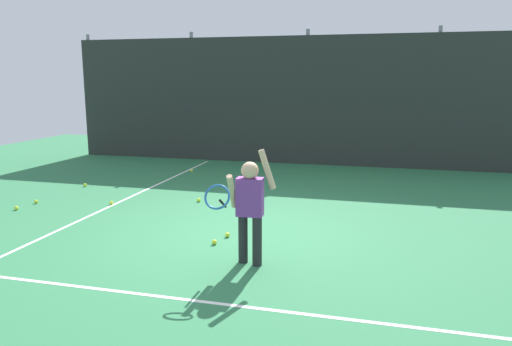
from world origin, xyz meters
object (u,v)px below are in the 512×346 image
object	(u,v)px
tennis_ball_4	(192,171)
tennis_ball_2	(16,208)
tennis_player	(249,204)
tennis_ball_6	(199,200)
tennis_ball_5	(227,235)
tennis_ball_1	(111,203)
tennis_ball_0	(36,202)
tennis_ball_7	(214,242)
tennis_ball_3	(85,185)

from	to	relation	value
tennis_ball_4	tennis_ball_2	bearing A→B (deg)	-111.65
tennis_player	tennis_ball_6	world-z (taller)	tennis_player
tennis_ball_5	tennis_ball_1	bearing A→B (deg)	154.92
tennis_ball_6	tennis_ball_0	bearing A→B (deg)	-162.84
tennis_player	tennis_ball_2	distance (m)	4.58
tennis_ball_0	tennis_ball_4	size ratio (longest dim) A/B	1.00
tennis_ball_4	tennis_ball_0	bearing A→B (deg)	-113.78
tennis_player	tennis_ball_0	bearing A→B (deg)	154.57
tennis_ball_2	tennis_ball_4	size ratio (longest dim) A/B	1.00
tennis_ball_0	tennis_player	bearing A→B (deg)	-22.22
tennis_ball_0	tennis_ball_7	bearing A→B (deg)	-18.28
tennis_ball_1	tennis_ball_5	size ratio (longest dim) A/B	1.00
tennis_ball_3	tennis_ball_6	xyz separation A→B (m)	(2.64, -0.57, 0.00)
tennis_ball_2	tennis_ball_4	world-z (taller)	same
tennis_ball_2	tennis_ball_3	world-z (taller)	same
tennis_ball_2	tennis_ball_5	world-z (taller)	same
tennis_ball_3	tennis_ball_7	distance (m)	4.49
tennis_player	tennis_ball_5	distance (m)	1.24
tennis_ball_2	tennis_ball_1	bearing A→B (deg)	28.03
tennis_player	tennis_ball_1	world-z (taller)	tennis_player
tennis_player	tennis_ball_5	world-z (taller)	tennis_player
tennis_ball_2	tennis_ball_4	distance (m)	4.12
tennis_ball_4	tennis_ball_6	distance (m)	2.82
tennis_ball_4	tennis_ball_3	bearing A→B (deg)	-126.27
tennis_player	tennis_ball_1	bearing A→B (deg)	142.88
tennis_player	tennis_ball_1	xyz separation A→B (m)	(-3.00, 2.02, -0.69)
tennis_ball_0	tennis_ball_2	xyz separation A→B (m)	(-0.03, -0.44, 0.00)
tennis_ball_2	tennis_ball_5	bearing A→B (deg)	-6.73
tennis_ball_3	tennis_ball_4	size ratio (longest dim) A/B	1.00
tennis_ball_0	tennis_ball_6	bearing A→B (deg)	17.16
tennis_ball_1	tennis_ball_2	world-z (taller)	same
tennis_ball_3	tennis_ball_4	distance (m)	2.47
tennis_ball_7	tennis_ball_3	bearing A→B (deg)	144.49
tennis_player	tennis_ball_6	xyz separation A→B (m)	(-1.63, 2.58, -0.69)
tennis_player	tennis_ball_4	size ratio (longest dim) A/B	20.46
tennis_ball_0	tennis_ball_3	distance (m)	1.39
tennis_ball_1	tennis_ball_7	distance (m)	2.81
tennis_ball_0	tennis_ball_2	bearing A→B (deg)	-93.52
tennis_ball_0	tennis_ball_3	world-z (taller)	same
tennis_ball_5	tennis_player	bearing A→B (deg)	-57.90
tennis_ball_1	tennis_ball_6	size ratio (longest dim) A/B	1.00
tennis_player	tennis_ball_7	world-z (taller)	tennis_player
tennis_ball_4	tennis_ball_5	size ratio (longest dim) A/B	1.00
tennis_ball_0	tennis_ball_5	bearing A→B (deg)	-13.31
tennis_ball_6	tennis_ball_7	distance (m)	2.28
tennis_ball_4	tennis_ball_7	size ratio (longest dim) A/B	1.00
tennis_ball_2	tennis_ball_0	bearing A→B (deg)	86.48
tennis_ball_0	tennis_ball_2	distance (m)	0.44
tennis_ball_3	tennis_ball_4	xyz separation A→B (m)	(1.46, 1.99, 0.00)
tennis_ball_2	tennis_player	bearing A→B (deg)	-16.89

